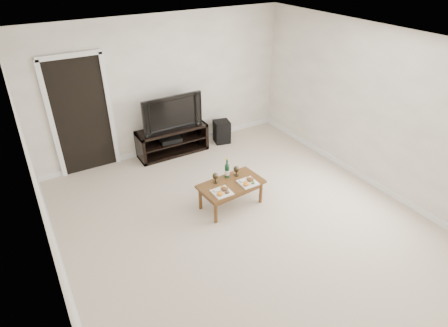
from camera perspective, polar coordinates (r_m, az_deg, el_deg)
floor at (r=5.71m, az=2.73°, el=-8.87°), size 5.50×5.50×0.00m
back_wall at (r=7.26m, az=-9.23°, el=11.55°), size 5.00×0.04×2.60m
ceiling at (r=4.52m, az=3.58°, el=17.71°), size 5.00×5.50×0.04m
doorway at (r=6.95m, az=-20.84°, el=6.60°), size 0.90×0.02×2.05m
media_console at (r=7.42m, az=-7.85°, el=3.46°), size 1.38×0.45×0.55m
television at (r=7.16m, az=-8.19°, el=7.84°), size 1.18×0.18×0.68m
av_receiver at (r=7.37m, az=-8.18°, el=3.69°), size 0.43×0.34×0.08m
subwoofer at (r=7.81m, az=-0.34°, el=4.89°), size 0.37×0.37×0.46m
coffee_table at (r=5.91m, az=1.06°, el=-4.71°), size 1.04×0.63×0.42m
plate_left at (r=5.55m, az=-0.33°, el=-4.20°), size 0.27×0.27×0.07m
plate_right at (r=5.78m, az=3.66°, el=-2.72°), size 0.27×0.27×0.07m
wine_bottle at (r=5.85m, az=0.47°, el=-0.61°), size 0.07×0.07×0.35m
goblet_left at (r=5.76m, az=-1.33°, el=-2.21°), size 0.09×0.09×0.17m
goblet_right at (r=5.93m, az=1.88°, el=-1.14°), size 0.09×0.09×0.17m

